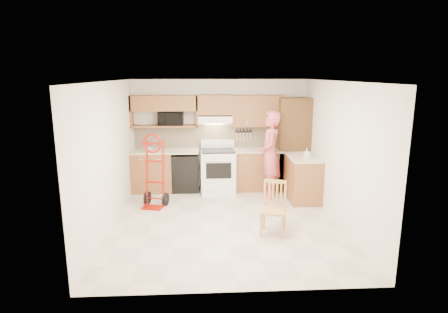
{
  "coord_description": "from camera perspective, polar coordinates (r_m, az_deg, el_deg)",
  "views": [
    {
      "loc": [
        -0.38,
        -6.38,
        2.63
      ],
      "look_at": [
        0.0,
        0.5,
        1.1
      ],
      "focal_mm": 30.12,
      "sensor_mm": 36.0,
      "label": 1
    }
  ],
  "objects": [
    {
      "name": "countertop_return",
      "position": [
        7.99,
        12.0,
        -0.11
      ],
      "size": [
        0.63,
        1.0,
        0.04
      ],
      "primitive_type": "cube",
      "color": "beige",
      "rests_on": "cab_return_right"
    },
    {
      "name": "upper_cab_center",
      "position": [
        8.5,
        -1.41,
        7.86
      ],
      "size": [
        0.76,
        0.33,
        0.44
      ],
      "primitive_type": "cube",
      "color": "brown",
      "rests_on": "wall_back"
    },
    {
      "name": "dining_chair",
      "position": [
        6.31,
        7.51,
        -7.86
      ],
      "size": [
        0.51,
        0.53,
        0.89
      ],
      "primitive_type": null,
      "rotation": [
        0.0,
        0.0,
        -0.3
      ],
      "color": "tan",
      "rests_on": "ground"
    },
    {
      "name": "upper_shelf_mw",
      "position": [
        8.59,
        -8.97,
        4.6
      ],
      "size": [
        1.5,
        0.33,
        0.04
      ],
      "primitive_type": "cube",
      "color": "brown",
      "rests_on": "wall_back"
    },
    {
      "name": "wall_right",
      "position": [
        6.95,
        17.02,
        0.51
      ],
      "size": [
        0.02,
        4.5,
        2.5
      ],
      "primitive_type": "cube",
      "color": "silver",
      "rests_on": "ground"
    },
    {
      "name": "knife_strip",
      "position": [
        8.74,
        2.99,
        3.36
      ],
      "size": [
        0.4,
        0.05,
        0.29
      ],
      "primitive_type": null,
      "color": "black",
      "rests_on": "backsplash"
    },
    {
      "name": "wall_front",
      "position": [
        4.36,
        2.0,
        -5.93
      ],
      "size": [
        4.0,
        0.02,
        2.5
      ],
      "primitive_type": "cube",
      "color": "silver",
      "rests_on": "ground"
    },
    {
      "name": "range",
      "position": [
        8.43,
        -0.89,
        -1.66
      ],
      "size": [
        0.77,
        1.01,
        1.13
      ],
      "primitive_type": null,
      "color": "white",
      "rests_on": "ground"
    },
    {
      "name": "bowl",
      "position": [
        8.58,
        -11.46,
        1.11
      ],
      "size": [
        0.31,
        0.31,
        0.06
      ],
      "primitive_type": "imported",
      "rotation": [
        0.0,
        0.0,
        0.37
      ],
      "color": "white",
      "rests_on": "countertop_left"
    },
    {
      "name": "lower_cab_right",
      "position": [
        8.69,
        4.95,
        -2.05
      ],
      "size": [
        1.14,
        0.6,
        0.9
      ],
      "primitive_type": "cube",
      "color": "brown",
      "rests_on": "ground"
    },
    {
      "name": "hand_truck",
      "position": [
        7.57,
        -10.68,
        -2.71
      ],
      "size": [
        0.64,
        0.6,
        1.34
      ],
      "primitive_type": null,
      "rotation": [
        0.0,
        0.0,
        -0.27
      ],
      "color": "#A61206",
      "rests_on": "ground"
    },
    {
      "name": "countertop_right",
      "position": [
        8.59,
        5.0,
        0.98
      ],
      "size": [
        1.14,
        0.63,
        0.04
      ],
      "primitive_type": "cube",
      "color": "beige",
      "rests_on": "lower_cab_right"
    },
    {
      "name": "backsplash",
      "position": [
        8.74,
        -0.63,
        3.1
      ],
      "size": [
        3.92,
        0.03,
        0.55
      ],
      "primitive_type": "cube",
      "color": "beige",
      "rests_on": "wall_back"
    },
    {
      "name": "cab_return_right",
      "position": [
        8.11,
        11.85,
        -3.35
      ],
      "size": [
        0.6,
        1.0,
        0.9
      ],
      "primitive_type": "cube",
      "color": "brown",
      "rests_on": "ground"
    },
    {
      "name": "floor",
      "position": [
        6.91,
        0.23,
        -9.93
      ],
      "size": [
        4.0,
        4.5,
        0.02
      ],
      "primitive_type": "cube",
      "color": "#BCB2A2",
      "rests_on": "ground"
    },
    {
      "name": "lower_cab_left",
      "position": [
        8.69,
        -10.8,
        -2.24
      ],
      "size": [
        0.9,
        0.6,
        0.9
      ],
      "primitive_type": "cube",
      "color": "brown",
      "rests_on": "ground"
    },
    {
      "name": "microwave",
      "position": [
        8.55,
        -8.07,
        5.78
      ],
      "size": [
        0.57,
        0.39,
        0.31
      ],
      "primitive_type": "imported",
      "rotation": [
        0.0,
        0.0,
        -0.02
      ],
      "color": "black",
      "rests_on": "upper_shelf_mw"
    },
    {
      "name": "dishwasher",
      "position": [
        8.63,
        -5.85,
        -2.36
      ],
      "size": [
        0.6,
        0.6,
        0.85
      ],
      "primitive_type": "cube",
      "color": "black",
      "rests_on": "ground"
    },
    {
      "name": "pantry_tall",
      "position": [
        8.72,
        10.37,
        1.87
      ],
      "size": [
        0.7,
        0.6,
        2.1
      ],
      "primitive_type": "cube",
      "color": "#51381B",
      "rests_on": "ground"
    },
    {
      "name": "wall_back",
      "position": [
        8.76,
        -0.63,
        3.45
      ],
      "size": [
        4.0,
        0.02,
        2.5
      ],
      "primitive_type": "cube",
      "color": "silver",
      "rests_on": "ground"
    },
    {
      "name": "ceiling",
      "position": [
        6.39,
        0.25,
        11.45
      ],
      "size": [
        4.0,
        4.5,
        0.02
      ],
      "primitive_type": "cube",
      "color": "white",
      "rests_on": "ground"
    },
    {
      "name": "upper_cab_left",
      "position": [
        8.53,
        -9.09,
        8.0
      ],
      "size": [
        1.5,
        0.33,
        0.34
      ],
      "primitive_type": "cube",
      "color": "brown",
      "rests_on": "wall_back"
    },
    {
      "name": "wall_left",
      "position": [
        6.73,
        -17.11,
        0.12
      ],
      "size": [
        0.02,
        4.5,
        2.5
      ],
      "primitive_type": "cube",
      "color": "silver",
      "rests_on": "ground"
    },
    {
      "name": "countertop_left",
      "position": [
        8.55,
        -8.94,
        0.82
      ],
      "size": [
        1.5,
        0.63,
        0.04
      ],
      "primitive_type": "cube",
      "color": "beige",
      "rests_on": "lower_cab_left"
    },
    {
      "name": "person",
      "position": [
        8.04,
        6.98,
        0.22
      ],
      "size": [
        0.52,
        0.72,
        1.86
      ],
      "primitive_type": "imported",
      "rotation": [
        0.0,
        0.0,
        -1.68
      ],
      "color": "#CA535B",
      "rests_on": "ground"
    },
    {
      "name": "range_hood",
      "position": [
        8.46,
        -1.38,
        5.73
      ],
      "size": [
        0.76,
        0.46,
        0.14
      ],
      "primitive_type": "cube",
      "color": "white",
      "rests_on": "wall_back"
    },
    {
      "name": "soap_bottle",
      "position": [
        7.76,
        12.45,
        0.45
      ],
      "size": [
        0.1,
        0.1,
        0.21
      ],
      "primitive_type": "imported",
      "rotation": [
        0.0,
        0.0,
        0.05
      ],
      "color": "white",
      "rests_on": "countertop_return"
    },
    {
      "name": "upper_cab_right",
      "position": [
        8.59,
        4.99,
        6.93
      ],
      "size": [
        1.14,
        0.33,
        0.7
      ],
      "primitive_type": "cube",
      "color": "brown",
      "rests_on": "wall_back"
    }
  ]
}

